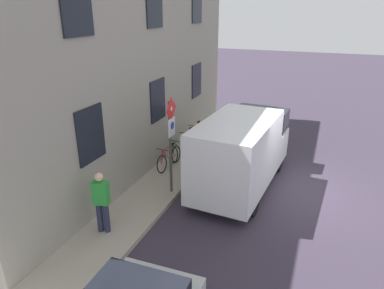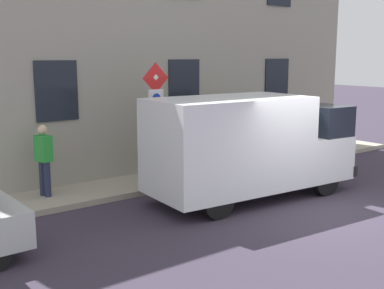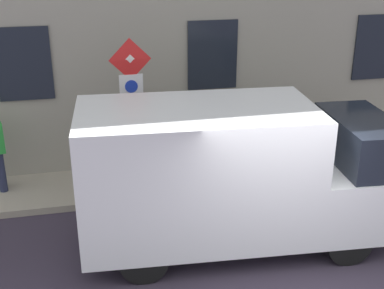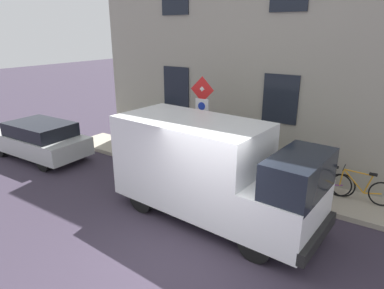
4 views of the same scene
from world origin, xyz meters
TOP-DOWN VIEW (x-y plane):
  - ground_plane at (0.00, 0.00)m, footprint 80.00×80.00m
  - sidewalk_slab at (4.30, 0.00)m, footprint 1.64×16.32m
  - building_facade at (5.47, 0.00)m, footprint 0.75×14.32m
  - sign_post_stacked at (3.69, 1.93)m, footprint 0.16×0.56m
  - delivery_van at (1.78, 0.49)m, footprint 2.37×5.46m
  - bicycle_orange at (4.57, -2.61)m, footprint 0.46×1.71m
  - bicycle_purple at (4.57, -1.65)m, footprint 0.46×1.71m
  - bicycle_green at (4.57, -0.68)m, footprint 0.46×1.71m
  - bicycle_red at (4.57, 0.28)m, footprint 0.46×1.71m
  - pedestrian at (4.48, 4.58)m, footprint 0.45×0.35m
  - litter_bin at (3.83, -0.39)m, footprint 0.44×0.44m

SIDE VIEW (x-z plane):
  - ground_plane at x=0.00m, z-range 0.00..0.00m
  - sidewalk_slab at x=4.30m, z-range 0.00..0.14m
  - bicycle_orange at x=4.57m, z-range 0.07..0.96m
  - bicycle_purple at x=4.57m, z-range 0.07..0.96m
  - bicycle_green at x=4.57m, z-range 0.07..0.95m
  - bicycle_red at x=4.57m, z-range 0.07..0.96m
  - litter_bin at x=3.83m, z-range 0.14..1.04m
  - pedestrian at x=4.48m, z-range 0.21..1.93m
  - delivery_van at x=1.78m, z-range 0.08..2.58m
  - sign_post_stacked at x=3.69m, z-range 0.67..3.70m
  - building_facade at x=5.47m, z-range 0.00..8.09m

